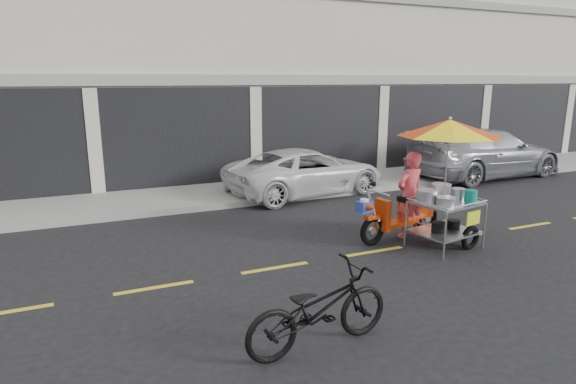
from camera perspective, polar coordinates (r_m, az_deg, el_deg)
name	(u,v)px	position (r m, az deg, el deg)	size (l,w,h in m)	color
ground	(375,252)	(9.15, 10.25, -6.96)	(90.00, 90.00, 0.00)	black
sidewalk	(268,188)	(13.84, -2.40, 0.51)	(45.00, 3.00, 0.15)	gray
shophouse_block	(287,49)	(19.30, -0.08, 16.57)	(36.00, 8.11, 10.40)	beige
centerline	(375,251)	(9.14, 10.25, -6.94)	(42.00, 0.10, 0.01)	gold
white_pickup	(306,171)	(13.33, 2.16, 2.46)	(2.09, 4.53, 1.26)	silver
silver_pickup	(484,153)	(16.87, 22.25, 4.35)	(2.24, 5.51, 1.60)	#A2A3AA
near_bicycle	(319,309)	(5.81, 3.67, -13.64)	(0.67, 1.91, 1.00)	black
food_vendor_rig	(433,165)	(9.52, 16.84, 3.13)	(2.70, 2.18, 2.47)	black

